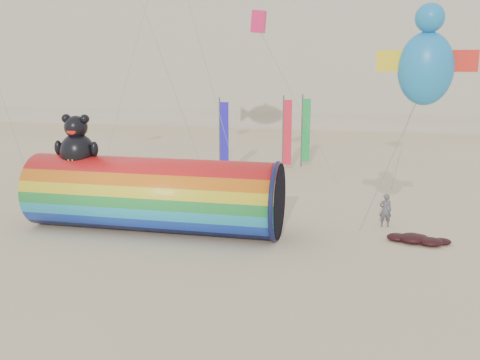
% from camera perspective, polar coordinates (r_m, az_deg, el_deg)
% --- Properties ---
extents(ground, '(160.00, 160.00, 0.00)m').
position_cam_1_polar(ground, '(22.75, -2.06, -6.66)').
color(ground, '#CCB58C').
rests_on(ground, ground).
extents(hotel_building, '(60.40, 15.40, 20.60)m').
position_cam_1_polar(hotel_building, '(69.02, -2.22, 14.93)').
color(hotel_building, '#B7AD99').
rests_on(hotel_building, ground).
extents(windsock_assembly, '(11.39, 3.47, 5.25)m').
position_cam_1_polar(windsock_assembly, '(24.17, -9.25, -1.35)').
color(windsock_assembly, red).
rests_on(windsock_assembly, ground).
extents(kite_handler, '(0.62, 0.46, 1.56)m').
position_cam_1_polar(kite_handler, '(25.49, 15.25, -3.14)').
color(kite_handler, '#4E5055').
rests_on(kite_handler, ground).
extents(fabric_bundle, '(2.62, 1.35, 0.41)m').
position_cam_1_polar(fabric_bundle, '(23.79, 18.40, -6.00)').
color(fabric_bundle, '#32090A').
rests_on(fabric_bundle, ground).
extents(festival_banners, '(5.55, 4.53, 5.20)m').
position_cam_1_polar(festival_banners, '(36.84, 3.52, 4.99)').
color(festival_banners, '#59595E').
rests_on(festival_banners, ground).
extents(beachgoers, '(71.40, 50.87, 1.83)m').
position_cam_1_polar(beachgoers, '(14.47, 19.47, -15.52)').
color(beachgoers, '#33333F').
rests_on(beachgoers, ground).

